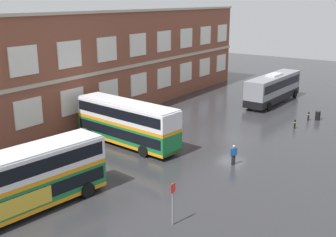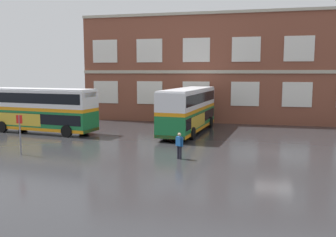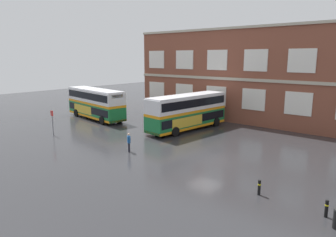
# 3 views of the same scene
# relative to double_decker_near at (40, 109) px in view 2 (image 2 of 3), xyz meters

# --- Properties ---
(ground_plane) EXTENTS (120.00, 120.00, 0.00)m
(ground_plane) POSITION_rel_double_decker_near_xyz_m (20.66, -2.34, -2.15)
(ground_plane) COLOR #2B2B2D
(brick_terminal_building) EXTENTS (47.34, 8.19, 11.96)m
(brick_terminal_building) POSITION_rel_double_decker_near_xyz_m (23.60, 13.64, 3.69)
(brick_terminal_building) COLOR brown
(brick_terminal_building) RESTS_ON ground
(double_decker_near) EXTENTS (11.25, 4.05, 4.07)m
(double_decker_near) POSITION_rel_double_decker_near_xyz_m (0.00, 0.00, 0.00)
(double_decker_near) COLOR #197038
(double_decker_near) RESTS_ON ground
(double_decker_middle) EXTENTS (3.70, 11.20, 4.07)m
(double_decker_middle) POSITION_rel_double_decker_near_xyz_m (13.40, 2.89, 0.00)
(double_decker_middle) COLOR #197038
(double_decker_middle) RESTS_ON ground
(waiting_passenger) EXTENTS (0.59, 0.44, 1.70)m
(waiting_passenger) POSITION_rel_double_decker_near_xyz_m (14.58, -7.41, -1.22)
(waiting_passenger) COLOR black
(waiting_passenger) RESTS_ON ground
(bus_stand_flag) EXTENTS (0.44, 0.10, 2.70)m
(bus_stand_flag) POSITION_rel_double_decker_near_xyz_m (3.92, -8.62, -0.51)
(bus_stand_flag) COLOR slate
(bus_stand_flag) RESTS_ON ground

